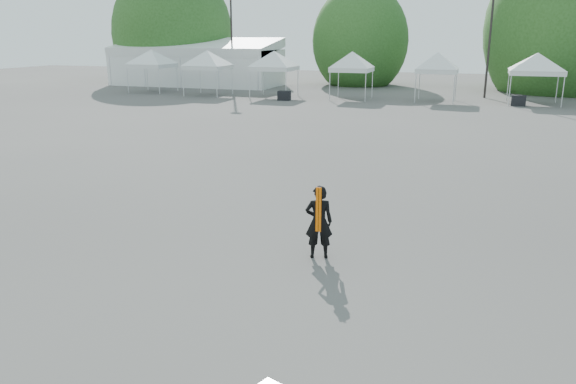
% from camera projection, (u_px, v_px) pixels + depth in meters
% --- Properties ---
extents(ground, '(120.00, 120.00, 0.00)m').
position_uv_depth(ground, '(344.00, 236.00, 12.81)').
color(ground, '#474442').
rests_on(ground, ground).
extents(marquee, '(15.00, 6.25, 4.23)m').
position_uv_depth(marquee, '(197.00, 63.00, 51.00)').
color(marquee, white).
rests_on(marquee, ground).
extents(light_pole_west, '(0.60, 0.25, 10.30)m').
position_uv_depth(light_pole_west, '(231.00, 19.00, 47.83)').
color(light_pole_west, black).
rests_on(light_pole_west, ground).
extents(light_pole_east, '(0.60, 0.25, 9.80)m').
position_uv_depth(light_pole_east, '(492.00, 19.00, 39.58)').
color(light_pole_east, black).
rests_on(light_pole_east, ground).
extents(tree_far_w, '(4.80, 4.80, 7.30)m').
position_uv_depth(tree_far_w, '(173.00, 34.00, 54.28)').
color(tree_far_w, '#382314').
rests_on(tree_far_w, ground).
extents(tree_mid_w, '(4.16, 4.16, 6.33)m').
position_uv_depth(tree_mid_w, '(360.00, 41.00, 50.70)').
color(tree_mid_w, '#382314').
rests_on(tree_mid_w, ground).
extents(tree_mid_e, '(5.12, 5.12, 7.79)m').
position_uv_depth(tree_mid_e, '(570.00, 30.00, 44.29)').
color(tree_mid_e, '#382314').
rests_on(tree_mid_e, ground).
extents(tent_a, '(4.26, 4.26, 3.88)m').
position_uv_depth(tent_a, '(151.00, 53.00, 44.43)').
color(tent_a, silver).
rests_on(tent_a, ground).
extents(tent_b, '(4.17, 4.17, 3.88)m').
position_uv_depth(tent_b, '(207.00, 54.00, 42.04)').
color(tent_b, silver).
rests_on(tent_b, ground).
extents(tent_c, '(4.23, 4.23, 3.88)m').
position_uv_depth(tent_c, '(274.00, 55.00, 40.80)').
color(tent_c, silver).
rests_on(tent_c, ground).
extents(tent_d, '(3.86, 3.86, 3.88)m').
position_uv_depth(tent_d, '(352.00, 55.00, 39.39)').
color(tent_d, silver).
rests_on(tent_d, ground).
extents(tent_e, '(3.83, 3.83, 3.88)m').
position_uv_depth(tent_e, '(438.00, 56.00, 37.91)').
color(tent_e, silver).
rests_on(tent_e, ground).
extents(tent_f, '(4.69, 4.69, 3.88)m').
position_uv_depth(tent_f, '(538.00, 57.00, 36.42)').
color(tent_f, silver).
rests_on(tent_f, ground).
extents(man, '(0.64, 0.52, 1.53)m').
position_uv_depth(man, '(319.00, 222.00, 11.36)').
color(man, black).
rests_on(man, ground).
extents(crate_west, '(0.90, 0.73, 0.66)m').
position_uv_depth(crate_west, '(284.00, 96.00, 39.39)').
color(crate_west, black).
rests_on(crate_west, ground).
extents(crate_mid, '(0.94, 0.76, 0.69)m').
position_uv_depth(crate_mid, '(519.00, 101.00, 36.30)').
color(crate_mid, black).
rests_on(crate_mid, ground).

